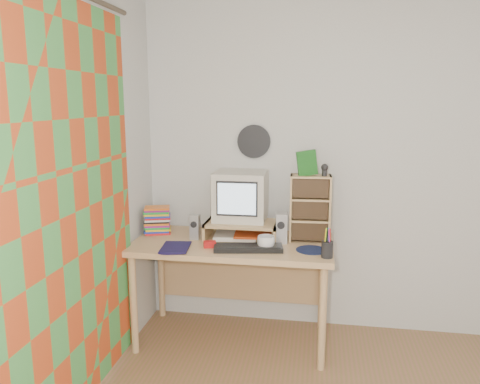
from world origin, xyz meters
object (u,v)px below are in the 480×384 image
(crt_monitor, at_px, (240,196))
(dvd_stack, at_px, (157,216))
(mug, at_px, (266,243))
(cd_rack, at_px, (310,208))
(desk, at_px, (234,257))
(keyboard, at_px, (248,248))
(diary, at_px, (162,246))

(crt_monitor, relative_size, dvd_stack, 1.43)
(dvd_stack, relative_size, mug, 2.17)
(cd_rack, height_order, mug, cd_rack)
(desk, xyz_separation_m, mug, (0.25, -0.21, 0.18))
(keyboard, relative_size, mug, 3.80)
(crt_monitor, height_order, mug, crt_monitor)
(dvd_stack, bearing_deg, desk, -22.44)
(dvd_stack, bearing_deg, keyboard, -38.79)
(keyboard, xyz_separation_m, mug, (0.12, 0.03, 0.03))
(cd_rack, bearing_deg, crt_monitor, 174.34)
(dvd_stack, height_order, diary, dvd_stack)
(crt_monitor, distance_m, cd_rack, 0.51)
(keyboard, bearing_deg, mug, 4.84)
(keyboard, bearing_deg, diary, 177.78)
(desk, bearing_deg, dvd_stack, 174.56)
(desk, xyz_separation_m, keyboard, (0.14, -0.24, 0.15))
(keyboard, bearing_deg, dvd_stack, 148.75)
(dvd_stack, distance_m, mug, 0.89)
(mug, bearing_deg, desk, 140.85)
(dvd_stack, xyz_separation_m, mug, (0.85, -0.26, -0.08))
(crt_monitor, xyz_separation_m, keyboard, (0.11, -0.32, -0.28))
(cd_rack, height_order, diary, cd_rack)
(diary, bearing_deg, dvd_stack, 106.32)
(dvd_stack, distance_m, diary, 0.41)
(keyboard, xyz_separation_m, dvd_stack, (-0.73, 0.29, 0.12))
(mug, relative_size, diary, 0.54)
(crt_monitor, relative_size, keyboard, 0.82)
(desk, relative_size, dvd_stack, 5.36)
(keyboard, height_order, cd_rack, cd_rack)
(dvd_stack, xyz_separation_m, cd_rack, (1.13, 0.00, 0.11))
(desk, xyz_separation_m, cd_rack, (0.53, 0.06, 0.37))
(diary, bearing_deg, desk, 28.41)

